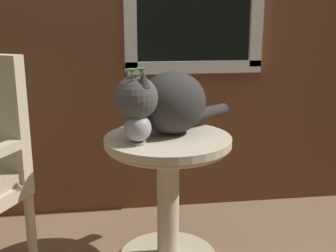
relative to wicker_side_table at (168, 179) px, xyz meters
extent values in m
cube|color=silver|center=(0.23, 0.59, 0.44)|extent=(0.79, 0.03, 0.07)
cylinder|color=beige|center=(0.00, 0.00, -0.11)|extent=(0.10, 0.10, 0.56)
cylinder|color=beige|center=(0.00, 0.00, 0.19)|extent=(0.58, 0.58, 0.03)
torus|color=beige|center=(0.00, 0.00, 0.16)|extent=(0.55, 0.55, 0.02)
cylinder|color=beige|center=(-0.62, -0.03, -0.22)|extent=(0.04, 0.04, 0.40)
ellipsoid|color=#33302D|center=(0.03, 0.06, 0.35)|extent=(0.43, 0.42, 0.29)
sphere|color=#494643|center=(-0.15, -0.06, 0.40)|extent=(0.19, 0.19, 0.19)
cone|color=#33302D|center=(-0.17, -0.02, 0.48)|extent=(0.06, 0.06, 0.07)
cone|color=#33302D|center=(-0.12, -0.10, 0.48)|extent=(0.06, 0.06, 0.07)
cylinder|color=#33302D|center=(0.21, 0.19, 0.26)|extent=(0.27, 0.22, 0.06)
cylinder|color=#99999E|center=(-0.14, -0.09, 0.21)|extent=(0.07, 0.07, 0.01)
ellipsoid|color=#99999E|center=(-0.14, -0.09, 0.28)|extent=(0.12, 0.12, 0.12)
cylinder|color=#99999E|center=(-0.14, -0.09, 0.35)|extent=(0.06, 0.06, 0.06)
torus|color=#99999E|center=(-0.14, -0.09, 0.38)|extent=(0.08, 0.08, 0.01)
cylinder|color=#47893D|center=(-0.15, -0.10, 0.45)|extent=(0.03, 0.03, 0.14)
cone|color=#47893D|center=(-0.16, -0.11, 0.52)|extent=(0.04, 0.04, 0.02)
cylinder|color=#47893D|center=(-0.13, -0.08, 0.45)|extent=(0.03, 0.02, 0.14)
cone|color=#47893D|center=(-0.12, -0.07, 0.52)|extent=(0.04, 0.04, 0.02)
cylinder|color=#47893D|center=(-0.13, -0.10, 0.42)|extent=(0.02, 0.01, 0.08)
cone|color=#47893D|center=(-0.12, -0.10, 0.46)|extent=(0.04, 0.04, 0.02)
camera|label=1|loc=(-0.26, -1.82, 0.74)|focal=45.56mm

